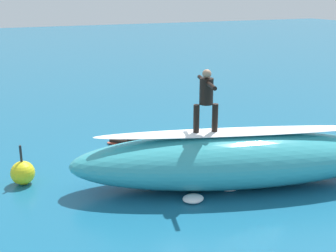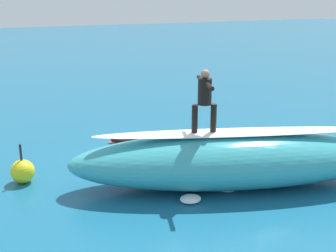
{
  "view_description": "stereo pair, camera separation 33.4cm",
  "coord_description": "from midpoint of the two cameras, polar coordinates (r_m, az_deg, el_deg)",
  "views": [
    {
      "loc": [
        6.09,
        11.33,
        5.06
      ],
      "look_at": [
        0.67,
        -0.12,
        1.23
      ],
      "focal_mm": 47.36,
      "sensor_mm": 36.0,
      "label": 1
    },
    {
      "loc": [
        5.79,
        11.47,
        5.06
      ],
      "look_at": [
        0.67,
        -0.12,
        1.23
      ],
      "focal_mm": 47.36,
      "sensor_mm": 36.0,
      "label": 2
    }
  ],
  "objects": [
    {
      "name": "surfboard_paddling",
      "position": [
        15.17,
        -4.34,
        -2.53
      ],
      "size": [
        2.12,
        1.99,
        0.09
      ],
      "primitive_type": "ellipsoid",
      "rotation": [
        0.0,
        0.0,
        2.4
      ],
      "color": "#E0563D",
      "rests_on": "ground_plane"
    },
    {
      "name": "wave_crest",
      "position": [
        12.06,
        7.48,
        -4.32
      ],
      "size": [
        8.92,
        4.77,
        1.48
      ],
      "primitive_type": "ellipsoid",
      "rotation": [
        0.0,
        0.0,
        -0.31
      ],
      "color": "teal",
      "rests_on": "ground_plane"
    },
    {
      "name": "foam_patch_near",
      "position": [
        11.3,
        2.4,
        -9.32
      ],
      "size": [
        0.55,
        0.49,
        0.17
      ],
      "primitive_type": "ellipsoid",
      "rotation": [
        0.0,
        0.0,
        0.01
      ],
      "color": "white",
      "rests_on": "ground_plane"
    },
    {
      "name": "surfer_paddling",
      "position": [
        15.16,
        -4.79,
        -1.87
      ],
      "size": [
        1.33,
        1.23,
        0.29
      ],
      "rotation": [
        0.0,
        0.0,
        2.4
      ],
      "color": "black",
      "rests_on": "surfboard_paddling"
    },
    {
      "name": "surfer_riding",
      "position": [
        11.37,
        4.11,
        3.86
      ],
      "size": [
        0.64,
        1.53,
        1.65
      ],
      "rotation": [
        0.0,
        0.0,
        -0.27
      ],
      "color": "black",
      "rests_on": "surfboard_riding"
    },
    {
      "name": "ground_plane",
      "position": [
        13.81,
        2.05,
        -4.68
      ],
      "size": [
        120.0,
        120.0,
        0.0
      ],
      "primitive_type": "plane",
      "color": "#196084"
    },
    {
      "name": "buoy_marker",
      "position": [
        12.85,
        -18.9,
        -5.71
      ],
      "size": [
        0.66,
        0.66,
        1.12
      ],
      "color": "yellow",
      "rests_on": "ground_plane"
    },
    {
      "name": "wave_foam_lip",
      "position": [
        11.8,
        7.62,
        -0.78
      ],
      "size": [
        7.25,
        3.01,
        0.08
      ],
      "primitive_type": "ellipsoid",
      "rotation": [
        0.0,
        0.0,
        -0.31
      ],
      "color": "white",
      "rests_on": "wave_crest"
    },
    {
      "name": "surfboard_riding",
      "position": [
        11.63,
        4.0,
        -0.94
      ],
      "size": [
        2.05,
        1.06,
        0.07
      ],
      "primitive_type": "ellipsoid",
      "rotation": [
        0.0,
        0.0,
        -0.27
      ],
      "color": "#33B2D1",
      "rests_on": "wave_crest"
    },
    {
      "name": "foam_patch_mid",
      "position": [
        12.07,
        6.91,
        -7.77
      ],
      "size": [
        0.65,
        0.67,
        0.12
      ],
      "primitive_type": "ellipsoid",
      "rotation": [
        0.0,
        0.0,
        1.78
      ],
      "color": "white",
      "rests_on": "ground_plane"
    }
  ]
}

